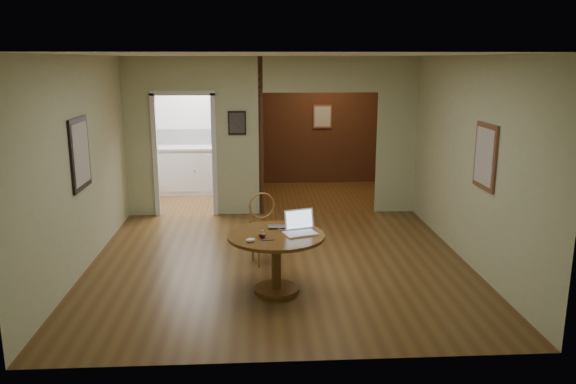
{
  "coord_description": "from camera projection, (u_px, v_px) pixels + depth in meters",
  "views": [
    {
      "loc": [
        -0.3,
        -7.04,
        2.64
      ],
      "look_at": [
        0.11,
        -0.2,
        1.02
      ],
      "focal_mm": 35.0,
      "sensor_mm": 36.0,
      "label": 1
    }
  ],
  "objects": [
    {
      "name": "floor",
      "position": [
        279.0,
        263.0,
        7.46
      ],
      "size": [
        5.0,
        5.0,
        0.0
      ],
      "primitive_type": "plane",
      "color": "#4E3016",
      "rests_on": "ground"
    },
    {
      "name": "pen",
      "position": [
        268.0,
        240.0,
        6.18
      ],
      "size": [
        0.15,
        0.03,
        0.01
      ],
      "primitive_type": "cylinder",
      "rotation": [
        0.0,
        1.57,
        0.15
      ],
      "color": "navy",
      "rests_on": "dining_table"
    },
    {
      "name": "open_laptop",
      "position": [
        300.0,
        227.0,
        6.46
      ],
      "size": [
        0.42,
        0.41,
        0.25
      ],
      "rotation": [
        0.0,
        0.0,
        0.31
      ],
      "color": "white",
      "rests_on": "dining_table"
    },
    {
      "name": "chair",
      "position": [
        264.0,
        224.0,
        7.44
      ],
      "size": [
        0.49,
        0.49,
        0.93
      ],
      "rotation": [
        0.0,
        0.0,
        0.29
      ],
      "color": "olive",
      "rests_on": "ground"
    },
    {
      "name": "dining_table",
      "position": [
        276.0,
        249.0,
        6.44
      ],
      "size": [
        1.12,
        1.12,
        0.7
      ],
      "rotation": [
        0.0,
        0.0,
        -0.0
      ],
      "color": "brown",
      "rests_on": "ground"
    },
    {
      "name": "closed_laptop",
      "position": [
        283.0,
        228.0,
        6.6
      ],
      "size": [
        0.35,
        0.23,
        0.03
      ],
      "primitive_type": "imported",
      "rotation": [
        0.0,
        0.0,
        0.04
      ],
      "color": "#ABABB0",
      "rests_on": "dining_table"
    },
    {
      "name": "wine_glass",
      "position": [
        262.0,
        233.0,
        6.27
      ],
      "size": [
        0.09,
        0.09,
        0.1
      ],
      "primitive_type": null,
      "color": "white",
      "rests_on": "dining_table"
    },
    {
      "name": "room_shell",
      "position": [
        246.0,
        136.0,
        10.15
      ],
      "size": [
        5.2,
        7.5,
        5.0
      ],
      "color": "white",
      "rests_on": "ground"
    },
    {
      "name": "grocery_bag",
      "position": [
        221.0,
        139.0,
        11.24
      ],
      "size": [
        0.31,
        0.27,
        0.29
      ],
      "primitive_type": "ellipsoid",
      "rotation": [
        0.0,
        0.0,
        0.08
      ],
      "color": "#CCB295",
      "rests_on": "kitchen_cabinet"
    },
    {
      "name": "mouse",
      "position": [
        251.0,
        240.0,
        6.12
      ],
      "size": [
        0.12,
        0.08,
        0.05
      ],
      "primitive_type": "ellipsoid",
      "rotation": [
        0.0,
        0.0,
        0.22
      ],
      "color": "white",
      "rests_on": "dining_table"
    },
    {
      "name": "kitchen_cabinet",
      "position": [
        204.0,
        169.0,
        11.36
      ],
      "size": [
        2.06,
        0.6,
        0.94
      ],
      "color": "white",
      "rests_on": "ground"
    }
  ]
}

